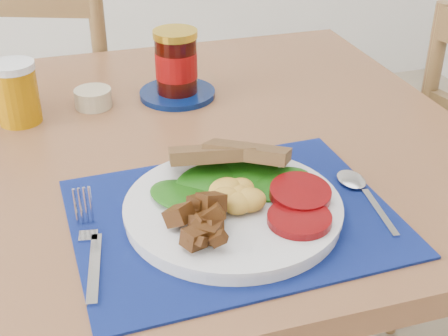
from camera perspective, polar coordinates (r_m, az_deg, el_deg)
The scene contains 9 objects.
table at distance 1.05m, azimuth -15.65°, elevation -3.02°, with size 1.40×0.90×0.75m.
chair_far at distance 1.66m, azimuth -15.57°, elevation 5.44°, with size 0.51×0.50×1.09m.
placemat at distance 0.82m, azimuth 0.81°, elevation -4.47°, with size 0.41×0.32×0.00m, color black.
breakfast_plate at distance 0.81m, azimuth 0.53°, elevation -3.44°, with size 0.28×0.28×0.07m.
fork at distance 0.78m, azimuth -12.11°, elevation -7.08°, with size 0.03×0.18×0.00m.
spoon at distance 0.89m, azimuth 12.34°, elevation -2.03°, with size 0.04×0.16×0.00m.
juice_glass at distance 1.11m, azimuth -18.42°, elevation 6.39°, with size 0.07×0.07×0.10m, color #AA6D04.
ramekin at distance 1.15m, azimuth -11.87°, elevation 6.27°, with size 0.07×0.07×0.03m, color #C1B28D.
jam_on_saucer at distance 1.15m, azimuth -4.37°, elevation 9.11°, with size 0.14×0.14×0.13m.
Camera 1 is at (0.03, -0.69, 1.22)m, focal length 50.00 mm.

